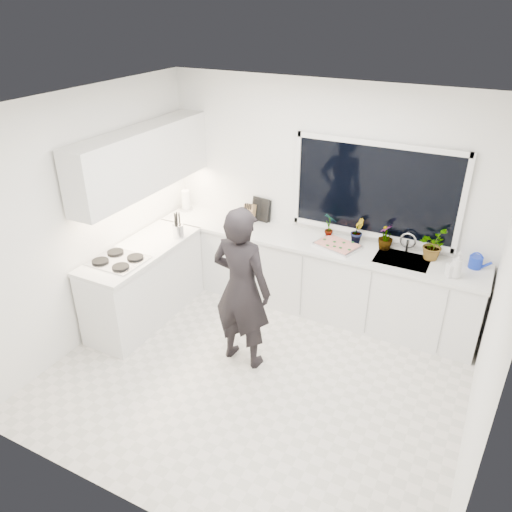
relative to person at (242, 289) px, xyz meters
The scene contains 25 objects.
floor 0.94m from the person, 32.95° to the right, with size 4.00×3.50×0.02m, color beige.
wall_back 1.68m from the person, 80.88° to the left, with size 4.00×0.02×2.70m, color white.
wall_left 1.82m from the person, behind, with size 0.02×3.50×2.70m, color white.
wall_right 2.32m from the person, ahead, with size 0.02×3.50×2.70m, color white.
ceiling 1.86m from the person, 32.95° to the right, with size 4.00×3.50×0.02m, color white.
window 1.90m from the person, 61.23° to the left, with size 1.80×0.02×1.00m, color black.
base_cabinets_back 1.38m from the person, 78.73° to the left, with size 3.92×0.58×0.88m, color white.
base_cabinets_left 1.49m from the person, behind, with size 0.58×1.60×0.88m, color white.
countertop_back 1.30m from the person, 78.64° to the left, with size 3.94×0.62×0.04m, color silver.
countertop_left 1.43m from the person, behind, with size 0.62×1.60×0.04m, color silver.
upper_cabinets 1.89m from the person, 160.80° to the left, with size 0.34×2.10×0.70m, color white.
sink 1.83m from the person, 44.52° to the left, with size 0.58×0.42×0.14m, color silver.
faucet 1.98m from the person, 48.65° to the left, with size 0.03×0.03×0.22m, color silver.
stovetop 1.44m from the person, behind, with size 0.56×0.48×0.03m, color black.
person is the anchor object (origin of this frame).
pizza_tray 1.38m from the person, 65.46° to the left, with size 0.47×0.35×0.03m, color silver.
pizza 1.38m from the person, 65.46° to the left, with size 0.43×0.31×0.01m, color #B11D17.
watering_can 2.49m from the person, 35.45° to the left, with size 0.14×0.14×0.13m, color #122DAF.
paper_towel_roll 2.12m from the person, 139.03° to the left, with size 0.11×0.11×0.26m, color silver.
knife_block 1.58m from the person, 114.80° to the left, with size 0.13×0.10×0.22m, color #9A7948.
utensil_crock 1.36m from the person, 152.06° to the left, with size 0.13×0.13×0.16m, color silver.
picture_frame_large 1.62m from the person, 108.92° to the left, with size 0.22×0.02×0.28m, color black.
picture_frame_small 1.63m from the person, 109.93° to the left, with size 0.25×0.02×0.30m, color black.
herb_plants 1.90m from the person, 49.76° to the left, with size 1.41×0.32×0.34m.
soap_bottles 2.18m from the person, 31.43° to the left, with size 0.17×0.13×0.28m.
Camera 1 is at (1.81, -3.56, 3.49)m, focal length 35.00 mm.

